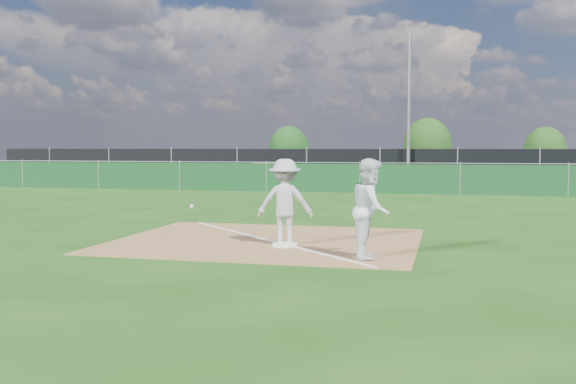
% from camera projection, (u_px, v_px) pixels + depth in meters
% --- Properties ---
extents(ground, '(90.00, 90.00, 0.00)m').
position_uv_depth(ground, '(340.00, 203.00, 21.63)').
color(ground, '#1A470F').
rests_on(ground, ground).
extents(infield_dirt, '(6.00, 5.00, 0.02)m').
position_uv_depth(infield_dirt, '(267.00, 241.00, 12.91)').
color(infield_dirt, olive).
rests_on(infield_dirt, ground).
extents(foul_line, '(5.01, 5.01, 0.01)m').
position_uv_depth(foul_line, '(267.00, 240.00, 12.91)').
color(foul_line, white).
rests_on(foul_line, infield_dirt).
extents(green_fence, '(44.00, 0.05, 1.20)m').
position_uv_depth(green_fence, '(360.00, 179.00, 26.42)').
color(green_fence, '#103C1A').
rests_on(green_fence, ground).
extents(dirt_mound, '(3.38, 2.60, 1.17)m').
position_uv_depth(dirt_mound, '(267.00, 174.00, 31.02)').
color(dirt_mound, olive).
rests_on(dirt_mound, ground).
extents(black_fence, '(46.00, 0.04, 1.80)m').
position_uv_depth(black_fence, '(380.00, 166.00, 34.15)').
color(black_fence, black).
rests_on(black_fence, ground).
extents(parking_lot, '(46.00, 9.00, 0.01)m').
position_uv_depth(parking_lot, '(388.00, 178.00, 39.05)').
color(parking_lot, black).
rests_on(parking_lot, ground).
extents(light_pole, '(0.16, 0.16, 8.00)m').
position_uv_depth(light_pole, '(409.00, 107.00, 33.28)').
color(light_pole, slate).
rests_on(light_pole, ground).
extents(first_base, '(0.42, 0.42, 0.07)m').
position_uv_depth(first_base, '(285.00, 245.00, 12.06)').
color(first_base, white).
rests_on(first_base, infield_dirt).
extents(play_at_first, '(2.51, 0.79, 1.65)m').
position_uv_depth(play_at_first, '(285.00, 202.00, 12.26)').
color(play_at_first, silver).
rests_on(play_at_first, infield_dirt).
extents(runner, '(0.68, 0.86, 1.70)m').
position_uv_depth(runner, '(371.00, 209.00, 10.84)').
color(runner, white).
rests_on(runner, ground).
extents(car_left, '(4.67, 2.61, 1.50)m').
position_uv_depth(car_left, '(312.00, 166.00, 39.26)').
color(car_left, '#B6B9BF').
rests_on(car_left, parking_lot).
extents(car_mid, '(5.09, 3.52, 1.59)m').
position_uv_depth(car_mid, '(373.00, 165.00, 39.55)').
color(car_mid, black).
rests_on(car_mid, parking_lot).
extents(car_right, '(4.82, 3.04, 1.30)m').
position_uv_depth(car_right, '(467.00, 168.00, 37.10)').
color(car_right, black).
rests_on(car_right, parking_lot).
extents(tree_left, '(2.89, 2.89, 3.42)m').
position_uv_depth(tree_left, '(289.00, 149.00, 46.24)').
color(tree_left, '#382316').
rests_on(tree_left, ground).
extents(tree_mid, '(3.34, 3.34, 3.96)m').
position_uv_depth(tree_mid, '(427.00, 145.00, 44.97)').
color(tree_mid, '#382316').
rests_on(tree_mid, ground).
extents(tree_right, '(2.75, 2.75, 3.27)m').
position_uv_depth(tree_right, '(545.00, 150.00, 42.64)').
color(tree_right, '#382316').
rests_on(tree_right, ground).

